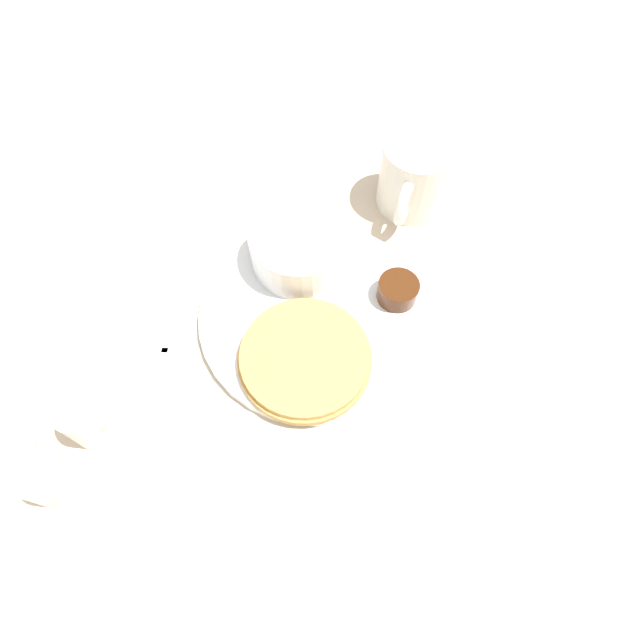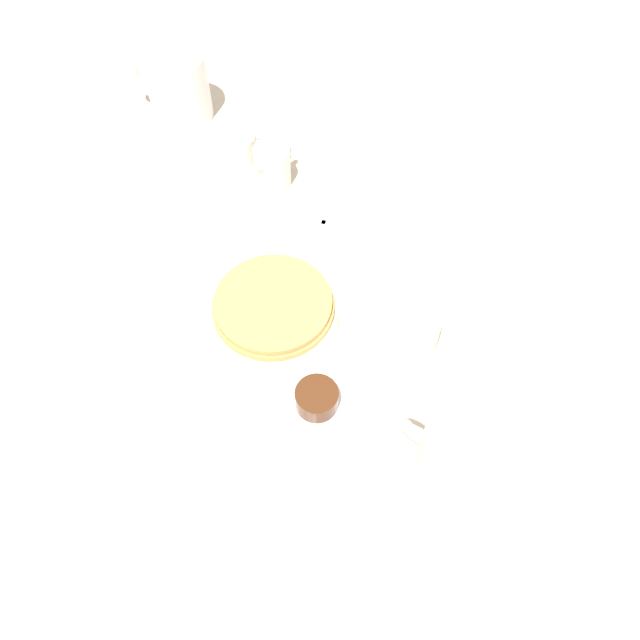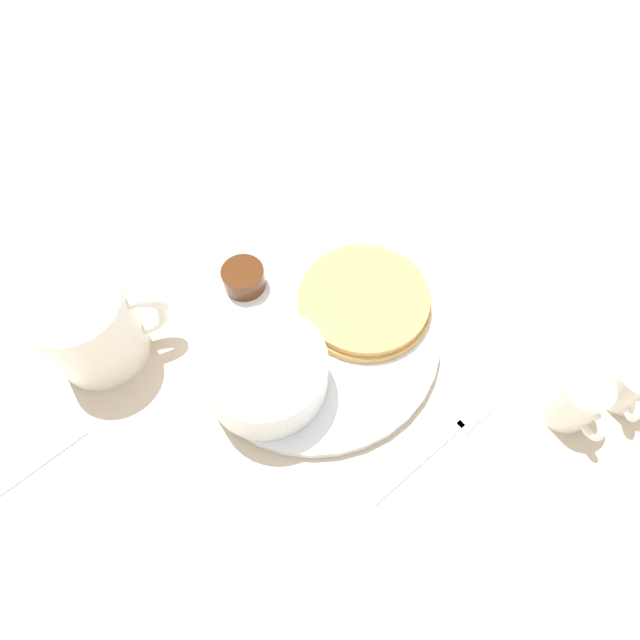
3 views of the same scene
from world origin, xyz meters
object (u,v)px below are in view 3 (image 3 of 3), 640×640
object	(u,v)px
creamer_pitcher_near	(575,399)
fork	(447,436)
coffee_mug	(93,329)
creamer_pitcher_far	(630,385)
plate	(315,334)
bowl	(265,371)

from	to	relation	value
creamer_pitcher_near	fork	distance (m)	0.12
coffee_mug	creamer_pitcher_far	bearing A→B (deg)	142.31
plate	creamer_pitcher_near	world-z (taller)	creamer_pitcher_near
bowl	fork	size ratio (longest dim) A/B	0.77
plate	bowl	size ratio (longest dim) A/B	2.22
plate	bowl	xyz separation A→B (m)	(0.07, 0.03, 0.03)
bowl	creamer_pitcher_near	size ratio (longest dim) A/B	1.65
creamer_pitcher_near	coffee_mug	bearing A→B (deg)	-40.47
coffee_mug	creamer_pitcher_near	world-z (taller)	coffee_mug
fork	plate	bearing A→B (deg)	-73.15
creamer_pitcher_near	creamer_pitcher_far	xyz separation A→B (m)	(-0.06, 0.02, -0.01)
bowl	coffee_mug	distance (m)	0.18
plate	fork	world-z (taller)	plate
bowl	creamer_pitcher_far	world-z (taller)	bowl
plate	creamer_pitcher_near	xyz separation A→B (m)	(-0.16, 0.20, 0.02)
bowl	coffee_mug	size ratio (longest dim) A/B	0.96
plate	creamer_pitcher_near	size ratio (longest dim) A/B	3.67
plate	creamer_pitcher_far	xyz separation A→B (m)	(-0.22, 0.22, 0.02)
coffee_mug	creamer_pitcher_far	xyz separation A→B (m)	(-0.41, 0.32, -0.02)
creamer_pitcher_near	fork	bearing A→B (deg)	-19.60
creamer_pitcher_near	plate	bearing A→B (deg)	-51.31
creamer_pitcher_far	plate	bearing A→B (deg)	-44.73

